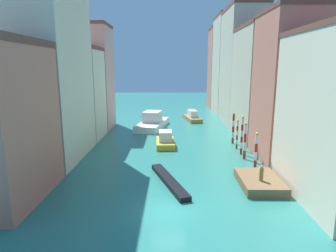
{
  "coord_description": "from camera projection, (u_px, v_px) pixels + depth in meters",
  "views": [
    {
      "loc": [
        0.12,
        -19.65,
        10.58
      ],
      "look_at": [
        -0.29,
        24.35,
        1.5
      ],
      "focal_mm": 30.67,
      "sensor_mm": 36.0,
      "label": 1
    }
  ],
  "objects": [
    {
      "name": "ground_plane",
      "position": [
        170.0,
        135.0,
        45.38
      ],
      "size": [
        154.0,
        154.0,
        0.0
      ],
      "primitive_type": "plane",
      "color": "#28756B"
    },
    {
      "name": "building_left_1",
      "position": [
        51.0,
        63.0,
        32.07
      ],
      "size": [
        6.29,
        11.94,
        21.99
      ],
      "color": "beige",
      "rests_on": "ground"
    },
    {
      "name": "building_left_2",
      "position": [
        80.0,
        93.0,
        42.45
      ],
      "size": [
        6.29,
        7.19,
        13.47
      ],
      "color": "beige",
      "rests_on": "ground"
    },
    {
      "name": "building_left_3",
      "position": [
        93.0,
        77.0,
        49.43
      ],
      "size": [
        6.29,
        7.27,
        17.66
      ],
      "color": "tan",
      "rests_on": "ground"
    },
    {
      "name": "building_right_1",
      "position": [
        289.0,
        87.0,
        32.03
      ],
      "size": [
        6.29,
        8.31,
        16.67
      ],
      "color": "#C6705B",
      "rests_on": "ground"
    },
    {
      "name": "building_right_2",
      "position": [
        260.0,
        83.0,
        42.24
      ],
      "size": [
        6.29,
        12.0,
        16.48
      ],
      "color": "#BCB299",
      "rests_on": "ground"
    },
    {
      "name": "building_right_3",
      "position": [
        241.0,
        66.0,
        53.49
      ],
      "size": [
        6.29,
        12.23,
        21.31
      ],
      "color": "#BCB299",
      "rests_on": "ground"
    },
    {
      "name": "building_right_4",
      "position": [
        229.0,
        65.0,
        65.03
      ],
      "size": [
        6.29,
        11.06,
        21.8
      ],
      "color": "#BCB299",
      "rests_on": "ground"
    },
    {
      "name": "building_right_5",
      "position": [
        221.0,
        68.0,
        75.08
      ],
      "size": [
        6.29,
        8.58,
        20.47
      ],
      "color": "#C6705B",
      "rests_on": "ground"
    },
    {
      "name": "waterfront_dock",
      "position": [
        260.0,
        182.0,
        25.94
      ],
      "size": [
        3.54,
        5.32,
        0.8
      ],
      "color": "brown",
      "rests_on": "ground"
    },
    {
      "name": "person_on_dock",
      "position": [
        261.0,
        173.0,
        25.03
      ],
      "size": [
        0.36,
        0.36,
        1.44
      ],
      "color": "olive",
      "rests_on": "waterfront_dock"
    },
    {
      "name": "mooring_pole_0",
      "position": [
        256.0,
        150.0,
        30.17
      ],
      "size": [
        0.34,
        0.34,
        3.91
      ],
      "color": "red",
      "rests_on": "ground"
    },
    {
      "name": "mooring_pole_1",
      "position": [
        245.0,
        141.0,
        33.17
      ],
      "size": [
        0.34,
        0.34,
        4.35
      ],
      "color": "red",
      "rests_on": "ground"
    },
    {
      "name": "mooring_pole_2",
      "position": [
        242.0,
        135.0,
        34.97
      ],
      "size": [
        0.32,
        0.32,
        4.77
      ],
      "color": "red",
      "rests_on": "ground"
    },
    {
      "name": "mooring_pole_3",
      "position": [
        237.0,
        134.0,
        37.48
      ],
      "size": [
        0.27,
        0.27,
        3.86
      ],
      "color": "red",
      "rests_on": "ground"
    },
    {
      "name": "mooring_pole_4",
      "position": [
        233.0,
        128.0,
        40.06
      ],
      "size": [
        0.36,
        0.36,
        4.4
      ],
      "color": "red",
      "rests_on": "ground"
    },
    {
      "name": "vaporetto_white",
      "position": [
        152.0,
        122.0,
        50.75
      ],
      "size": [
        5.76,
        10.86,
        2.93
      ],
      "color": "white",
      "rests_on": "ground"
    },
    {
      "name": "gondola_black",
      "position": [
        169.0,
        181.0,
        26.59
      ],
      "size": [
        3.7,
        8.27,
        0.47
      ],
      "color": "black",
      "rests_on": "ground"
    },
    {
      "name": "motorboat_0",
      "position": [
        192.0,
        117.0,
        57.71
      ],
      "size": [
        3.55,
        7.3,
        2.08
      ],
      "color": "olive",
      "rests_on": "ground"
    },
    {
      "name": "motorboat_1",
      "position": [
        165.0,
        140.0,
        38.93
      ],
      "size": [
        2.59,
        5.12,
        2.1
      ],
      "color": "gold",
      "rests_on": "ground"
    }
  ]
}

